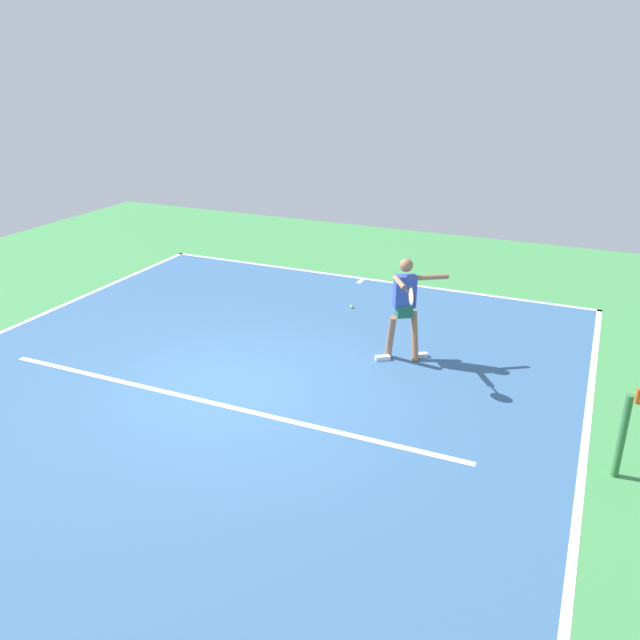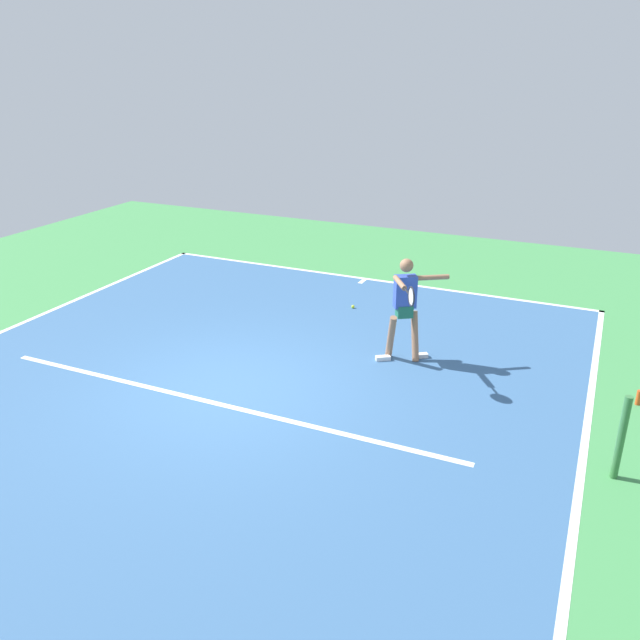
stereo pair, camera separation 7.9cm
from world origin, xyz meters
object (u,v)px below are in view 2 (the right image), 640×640
object	(u,v)px
net_post	(621,438)
tennis_player	(406,304)
water_bottle	(639,398)
tennis_ball_near_player	(353,307)

from	to	relation	value
net_post	tennis_player	xyz separation A→B (m)	(3.22, -2.04, 0.44)
water_bottle	tennis_ball_near_player	bearing A→B (deg)	-20.36
tennis_player	net_post	bearing A→B (deg)	114.66
tennis_player	water_bottle	xyz separation A→B (m)	(-3.48, 0.04, -0.87)
water_bottle	tennis_player	bearing A→B (deg)	-0.66
tennis_ball_near_player	tennis_player	bearing A→B (deg)	130.96
net_post	tennis_ball_near_player	distance (m)	6.22
tennis_player	water_bottle	distance (m)	3.59
tennis_player	tennis_ball_near_player	distance (m)	2.62
net_post	tennis_ball_near_player	size ratio (longest dim) A/B	16.21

